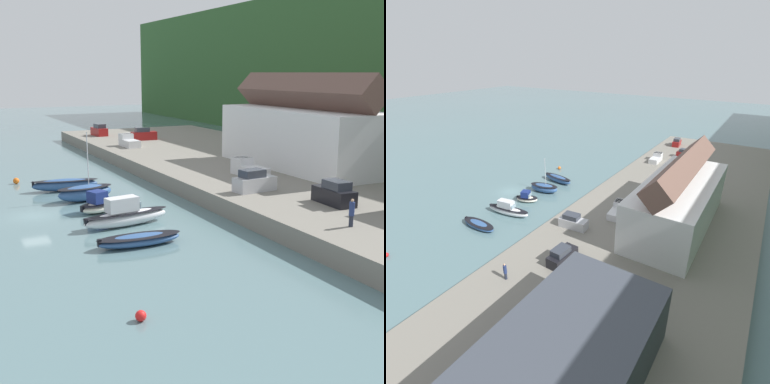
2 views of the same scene
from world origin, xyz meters
The scene contains 18 objects.
ground_plane centered at (0.00, 0.00, 0.00)m, with size 320.00×320.00×0.00m, color slate.
quay_promenade centered at (0.00, 29.66, 0.87)m, with size 110.88×28.31×1.74m.
harbor_clubhouse centered at (-2.17, 32.34, 5.98)m, with size 23.41×9.00×11.30m.
yacht_club_building centered at (27.21, 32.46, 4.57)m, with size 18.13×9.77×5.68m.
moored_boat_0 centered at (-9.42, 5.13, 0.74)m, with size 3.04×7.58×1.40m.
moored_boat_1 centered at (-3.74, 5.87, 0.89)m, with size 3.20×6.21×7.13m.
moored_boat_2 centered at (1.37, 5.78, 0.74)m, with size 3.41×4.62×2.09m.
moored_boat_3 centered at (6.93, 6.48, 0.95)m, with size 2.88×8.22×2.59m.
moored_boat_4 centered at (12.56, 5.56, 0.49)m, with size 2.39×6.82×0.91m.
parked_car_0 centered at (14.33, 23.19, 2.65)m, with size 4.30×2.05×2.16m.
parked_car_1 centered at (-35.76, 25.06, 2.65)m, with size 2.12×4.33×2.16m.
parked_car_2 centered at (6.75, 19.79, 2.65)m, with size 2.16×4.34×2.16m.
parked_car_3 centered at (-45.44, 20.19, 2.65)m, with size 4.34×2.16×2.16m.
pickup_truck_0 centered at (-0.58, 23.68, 2.56)m, with size 4.92×2.49×1.90m.
pickup_truck_1 centered at (-29.31, 19.94, 2.56)m, with size 4.76×2.06×1.90m.
person_on_quay centered at (20.36, 19.56, 2.84)m, with size 0.40×0.40×2.14m.
mooring_buoy_0 centered at (24.61, 1.00, 0.31)m, with size 0.62×0.62×0.62m.
mooring_buoy_1 centered at (-15.90, 0.82, 0.37)m, with size 0.74×0.74×0.74m.
Camera 2 is at (38.63, 41.09, 25.21)m, focal length 28.00 mm.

